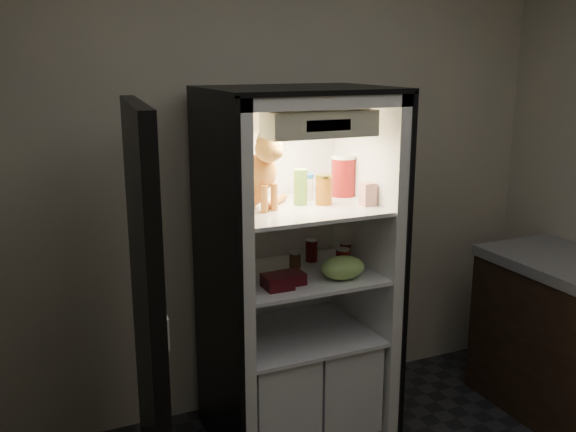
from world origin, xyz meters
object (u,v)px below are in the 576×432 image
grape_bag (343,268)px  berry_box_left (277,282)px  soda_can_c (343,261)px  pepper_jar (343,176)px  mayo_tub (304,186)px  salsa_jar (324,190)px  soda_can_a (311,250)px  tabby_cat (254,177)px  parmesan_shaker (300,187)px  refrigerator (294,296)px  cream_carton (368,194)px  berry_box_right (292,278)px  condiment_jar (295,259)px  soda_can_b (345,253)px

grape_bag → berry_box_left: size_ratio=1.76×
soda_can_c → pepper_jar: bearing=62.1°
mayo_tub → soda_can_c: (0.11, -0.24, -0.35)m
salsa_jar → pepper_jar: size_ratio=0.69×
soda_can_a → berry_box_left: (-0.33, -0.31, -0.03)m
pepper_jar → berry_box_left: size_ratio=1.68×
tabby_cat → soda_can_a: (0.36, 0.08, -0.44)m
mayo_tub → pepper_jar: size_ratio=0.62×
parmesan_shaker → berry_box_left: (-0.21, -0.19, -0.41)m
refrigerator → parmesan_shaker: refrigerator is taller
soda_can_a → mayo_tub: bearing=-167.6°
cream_carton → berry_box_right: size_ratio=0.99×
berry_box_left → pepper_jar: bearing=29.6°
parmesan_shaker → condiment_jar: parmesan_shaker is taller
cream_carton → tabby_cat: bearing=160.9°
refrigerator → cream_carton: 0.67m
soda_can_b → cream_carton: bearing=-82.3°
parmesan_shaker → pepper_jar: bearing=18.2°
refrigerator → tabby_cat: 0.69m
refrigerator → soda_can_b: bearing=-2.4°
refrigerator → berry_box_right: refrigerator is taller
refrigerator → soda_can_b: (0.30, -0.01, 0.20)m
soda_can_c → berry_box_right: soda_can_c is taller
soda_can_b → berry_box_right: soda_can_b is taller
soda_can_c → berry_box_right: size_ratio=1.14×
tabby_cat → soda_can_b: size_ratio=3.70×
soda_can_b → berry_box_right: 0.44m
soda_can_a → berry_box_right: soda_can_a is taller
soda_can_c → berry_box_right: 0.30m
pepper_jar → soda_can_b: 0.41m
refrigerator → berry_box_right: size_ratio=16.36×
tabby_cat → refrigerator: bearing=-20.4°
berry_box_left → tabby_cat: bearing=96.9°
berry_box_right → berry_box_left: bearing=-159.2°
soda_can_a → soda_can_c: bearing=-77.4°
pepper_jar → cream_carton: bearing=-89.4°
salsa_jar → cream_carton: size_ratio=1.32×
tabby_cat → mayo_tub: 0.33m
pepper_jar → berry_box_left: (-0.51, -0.29, -0.43)m
salsa_jar → berry_box_left: bearing=-155.0°
refrigerator → parmesan_shaker: bearing=-62.0°
pepper_jar → refrigerator: bearing=-168.5°
berry_box_left → parmesan_shaker: bearing=42.4°
mayo_tub → cream_carton: bearing=-48.4°
berry_box_right → grape_bag: bearing=-9.1°
refrigerator → mayo_tub: bearing=38.8°
salsa_jar → soda_can_a: (0.01, 0.16, -0.37)m
pepper_jar → salsa_jar: bearing=-143.4°
mayo_tub → berry_box_right: bearing=-126.2°
salsa_jar → soda_can_b: (0.17, 0.06, -0.37)m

